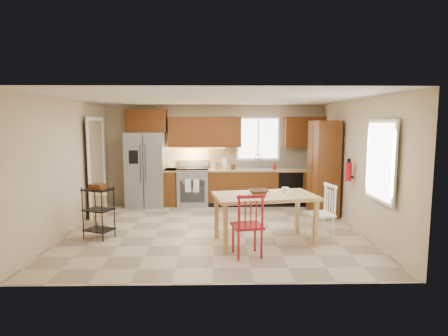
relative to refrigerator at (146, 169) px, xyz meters
name	(u,v)px	position (x,y,z in m)	size (l,w,h in m)	color
floor	(214,229)	(1.70, -2.12, -0.91)	(5.50, 5.50, 0.00)	tan
ceiling	(214,99)	(1.70, -2.12, 1.59)	(5.50, 5.00, 0.02)	silver
wall_back	(215,154)	(1.70, 0.38, 0.34)	(5.50, 0.02, 2.50)	#CCB793
wall_front	(213,189)	(1.70, -4.62, 0.34)	(5.50, 0.02, 2.50)	#CCB793
wall_left	(69,166)	(-1.05, -2.12, 0.34)	(0.02, 5.00, 2.50)	#CCB793
wall_right	(358,165)	(4.45, -2.12, 0.34)	(0.02, 5.00, 2.50)	#CCB793
refrigerator	(146,169)	(0.00, 0.00, 0.00)	(0.92, 0.75, 1.82)	gray
range_stove	(193,187)	(1.15, 0.06, -0.45)	(0.76, 0.63, 0.92)	gray
base_cabinet_narrow	(171,187)	(0.60, 0.08, -0.46)	(0.30, 0.60, 0.90)	#5C3311
base_cabinet_run	(266,187)	(2.99, 0.08, -0.46)	(2.92, 0.60, 0.90)	#5C3311
dishwasher	(291,189)	(3.55, -0.22, -0.46)	(0.60, 0.02, 0.78)	black
backsplash	(265,157)	(2.99, 0.36, 0.27)	(2.92, 0.03, 0.55)	beige
upper_over_fridge	(146,121)	(0.00, 0.20, 1.19)	(1.00, 0.35, 0.55)	#633210
upper_left_block	(205,132)	(1.45, 0.20, 0.92)	(1.80, 0.35, 0.75)	#633210
upper_right_block	(304,132)	(3.95, 0.20, 0.92)	(1.00, 0.35, 0.75)	#633210
window_back	(258,139)	(2.80, 0.35, 0.74)	(1.12, 0.04, 1.12)	white
sink	(259,171)	(2.80, 0.08, -0.05)	(0.62, 0.46, 0.16)	gray
undercab_glow	(193,148)	(1.15, 0.17, 0.52)	(1.60, 0.30, 0.01)	#FFBF66
soap_bottle	(275,166)	(3.18, -0.02, 0.09)	(0.09, 0.09, 0.19)	#A90B12
paper_towel	(225,164)	(1.95, 0.03, 0.13)	(0.12, 0.12, 0.28)	white
canister_steel	(217,166)	(1.75, 0.03, 0.08)	(0.11, 0.11, 0.18)	gray
canister_wood	(233,167)	(2.15, 0.00, 0.06)	(0.10, 0.10, 0.14)	#4E3014
pantry	(323,168)	(4.13, -0.93, 0.14)	(0.50, 0.95, 2.10)	#5C3311
fire_extinguisher	(349,172)	(4.33, -1.98, 0.19)	(0.12, 0.12, 0.36)	#A90B12
window_right	(381,161)	(4.38, -3.27, 0.54)	(0.04, 1.02, 1.32)	white
doorway	(96,168)	(-0.97, -0.82, 0.14)	(0.04, 0.95, 2.10)	#8C7A59
dining_table	(264,219)	(2.57, -2.92, -0.50)	(1.69, 0.95, 0.83)	#DBB16D
chair_red	(247,224)	(2.22, -3.57, -0.41)	(0.47, 0.47, 0.99)	maroon
chair_white	(319,213)	(3.52, -2.87, -0.41)	(0.47, 0.47, 0.99)	white
table_bowl	(259,195)	(2.46, -2.92, -0.07)	(0.34, 0.34, 0.08)	#4E3014
table_jar	(285,192)	(2.94, -2.82, -0.04)	(0.13, 0.13, 0.16)	white
bar_stool	(100,208)	(-0.65, -1.65, -0.60)	(0.31, 0.31, 0.63)	#DBB16D
utility_cart	(99,212)	(-0.36, -2.63, -0.44)	(0.47, 0.36, 0.93)	black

